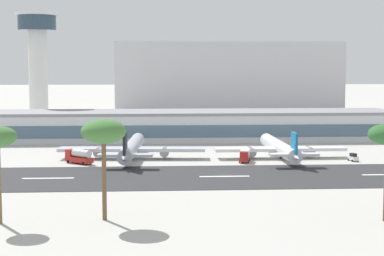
% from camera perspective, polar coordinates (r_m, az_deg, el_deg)
% --- Properties ---
extents(ground_plane, '(1400.00, 1400.00, 0.00)m').
position_cam_1_polar(ground_plane, '(153.23, 2.98, -4.27)').
color(ground_plane, '#B2AFA8').
extents(runway_strip, '(800.00, 32.46, 0.08)m').
position_cam_1_polar(runway_strip, '(151.12, 3.07, -4.39)').
color(runway_strip, '#2D2D30').
rests_on(runway_strip, ground_plane).
extents(runway_centreline_dash_3, '(12.00, 1.20, 0.01)m').
position_cam_1_polar(runway_centreline_dash_3, '(152.22, -12.86, -4.44)').
color(runway_centreline_dash_3, white).
rests_on(runway_centreline_dash_3, runway_strip).
extents(runway_centreline_dash_4, '(12.00, 1.20, 0.01)m').
position_cam_1_polar(runway_centreline_dash_4, '(151.07, 2.94, -4.38)').
color(runway_centreline_dash_4, white).
rests_on(runway_centreline_dash_4, runway_strip).
extents(terminal_building, '(144.45, 24.41, 10.24)m').
position_cam_1_polar(terminal_building, '(224.65, -0.26, 0.25)').
color(terminal_building, silver).
rests_on(terminal_building, ground_plane).
extents(control_tower, '(16.37, 16.37, 47.38)m').
position_cam_1_polar(control_tower, '(262.88, -13.75, 6.37)').
color(control_tower, silver).
rests_on(control_tower, ground_plane).
extents(distant_hotel_block, '(127.83, 26.04, 39.33)m').
position_cam_1_polar(distant_hotel_block, '(361.31, 3.32, 4.63)').
color(distant_hotel_block, '#BCBCC1').
rests_on(distant_hotel_block, ground_plane).
extents(airliner_black_tail_gate_0, '(41.77, 45.47, 9.49)m').
position_cam_1_polar(airliner_black_tail_gate_0, '(179.03, -5.48, -1.86)').
color(airliner_black_tail_gate_0, silver).
rests_on(airliner_black_tail_gate_0, ground_plane).
extents(airliner_blue_tail_gate_1, '(37.69, 43.90, 9.16)m').
position_cam_1_polar(airliner_blue_tail_gate_1, '(181.28, 8.00, -1.82)').
color(airliner_blue_tail_gate_1, silver).
rests_on(airliner_blue_tail_gate_1, ground_plane).
extents(service_box_truck_0, '(3.71, 6.37, 3.25)m').
position_cam_1_polar(service_box_truck_0, '(173.54, 4.77, -2.50)').
color(service_box_truck_0, '#B2231E').
rests_on(service_box_truck_0, ground_plane).
extents(service_fuel_truck_1, '(8.12, 7.54, 3.95)m').
position_cam_1_polar(service_fuel_truck_1, '(172.92, -10.17, -2.52)').
color(service_fuel_truck_1, '#B2231E').
rests_on(service_fuel_truck_1, ground_plane).
extents(service_baggage_tug_2, '(2.44, 3.47, 2.20)m').
position_cam_1_polar(service_baggage_tug_2, '(180.41, 14.34, -2.58)').
color(service_baggage_tug_2, white).
rests_on(service_baggage_tug_2, ground_plane).
extents(palm_tree_2, '(7.67, 7.67, 17.43)m').
position_cam_1_polar(palm_tree_2, '(108.13, -7.99, -0.44)').
color(palm_tree_2, brown).
rests_on(palm_tree_2, ground_plane).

